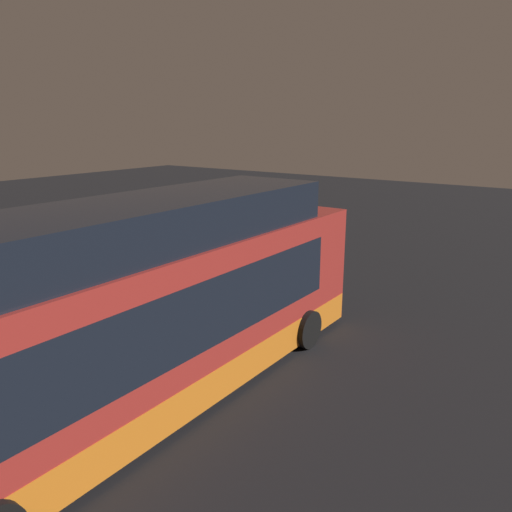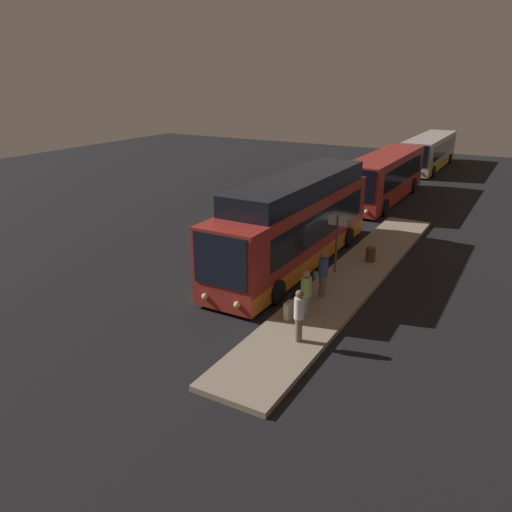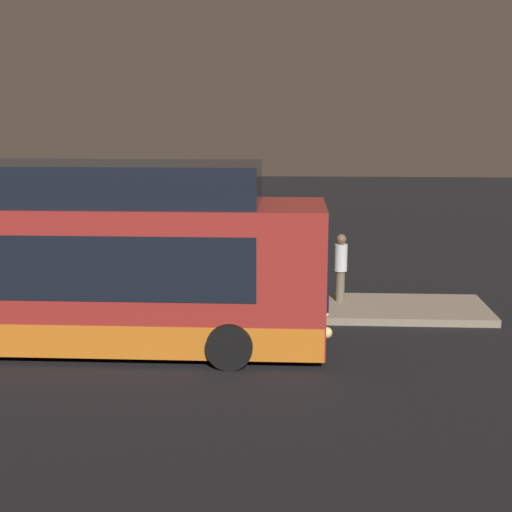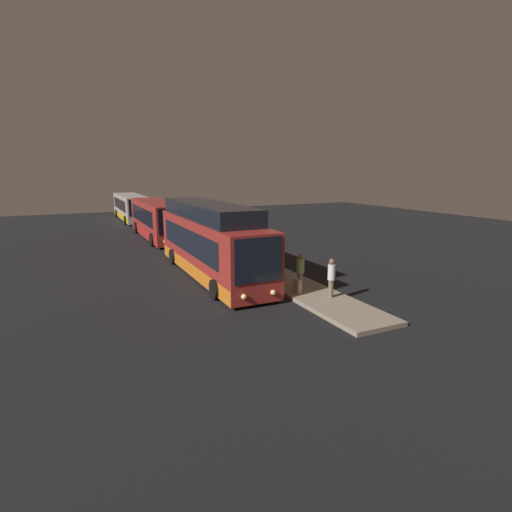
% 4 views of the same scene
% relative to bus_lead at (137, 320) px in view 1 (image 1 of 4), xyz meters
% --- Properties ---
extents(ground, '(80.00, 80.00, 0.00)m').
position_rel_bus_lead_xyz_m(ground, '(0.52, 0.19, -1.84)').
color(ground, black).
extents(platform, '(20.00, 2.43, 0.19)m').
position_rel_bus_lead_xyz_m(platform, '(0.52, 3.01, -1.74)').
color(platform, gray).
rests_on(platform, ground).
extents(bus_lead, '(12.29, 2.84, 4.06)m').
position_rel_bus_lead_xyz_m(bus_lead, '(0.00, 0.00, 0.00)').
color(bus_lead, maroon).
rests_on(bus_lead, ground).
extents(passenger_boarding, '(0.59, 0.61, 1.84)m').
position_rel_bus_lead_xyz_m(passenger_boarding, '(3.16, 2.68, -0.64)').
color(passenger_boarding, '#6B604C').
rests_on(passenger_boarding, platform).
extents(passenger_waiting, '(0.34, 0.34, 1.79)m').
position_rel_bus_lead_xyz_m(passenger_waiting, '(6.75, 3.37, -0.65)').
color(passenger_waiting, '#6B604C').
rests_on(passenger_waiting, platform).
extents(passenger_with_bags, '(0.43, 0.43, 1.73)m').
position_rel_bus_lead_xyz_m(passenger_with_bags, '(4.99, 2.82, -0.71)').
color(passenger_with_bags, gray).
rests_on(passenger_with_bags, platform).
extents(suitcase, '(0.45, 0.19, 0.87)m').
position_rel_bus_lead_xyz_m(suitcase, '(5.48, 2.39, -1.33)').
color(suitcase, beige).
rests_on(suitcase, platform).
extents(sign_post, '(0.10, 0.83, 2.56)m').
position_rel_bus_lead_xyz_m(sign_post, '(0.47, 2.18, -0.01)').
color(sign_post, '#4C4C51').
rests_on(sign_post, platform).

